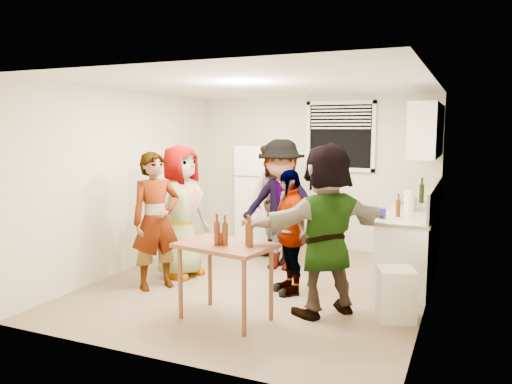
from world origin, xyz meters
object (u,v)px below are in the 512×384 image
at_px(kettle, 409,209).
at_px(guest_orange, 325,313).
at_px(blue_cup, 382,219).
at_px(trash_bin, 396,296).
at_px(guest_black, 289,292).
at_px(refrigerator, 263,197).
at_px(guest_back_left, 274,262).
at_px(beer_bottle_counter, 398,217).
at_px(red_cup, 220,244).
at_px(guest_grey, 182,275).
at_px(beer_bottle_table, 217,245).
at_px(guest_stripe, 158,287).
at_px(wine_bottle, 421,203).
at_px(guest_back_right, 281,268).
at_px(serving_table, 226,319).

height_order(kettle, guest_orange, kettle).
height_order(kettle, blue_cup, kettle).
relative_size(trash_bin, guest_black, 0.36).
xyz_separation_m(refrigerator, guest_back_left, (0.51, -0.81, -0.85)).
height_order(beer_bottle_counter, red_cup, beer_bottle_counter).
height_order(guest_grey, guest_black, guest_grey).
distance_m(trash_bin, beer_bottle_table, 1.93).
xyz_separation_m(trash_bin, guest_stripe, (-2.88, -0.11, -0.25)).
bearing_deg(beer_bottle_counter, blue_cup, -128.63).
distance_m(wine_bottle, beer_bottle_table, 3.61).
relative_size(wine_bottle, guest_back_left, 0.15).
xyz_separation_m(beer_bottle_table, guest_black, (0.36, 1.17, -0.81)).
distance_m(guest_stripe, guest_back_left, 1.91).
distance_m(red_cup, guest_back_right, 2.21).
height_order(beer_bottle_table, red_cup, beer_bottle_table).
relative_size(blue_cup, trash_bin, 0.24).
bearing_deg(blue_cup, trash_bin, -70.28).
bearing_deg(refrigerator, trash_bin, -43.63).
xyz_separation_m(kettle, guest_back_left, (-1.89, -0.17, -0.90)).
height_order(beer_bottle_counter, guest_back_right, beer_bottle_counter).
height_order(wine_bottle, red_cup, wine_bottle).
distance_m(beer_bottle_counter, guest_black, 1.62).
bearing_deg(guest_stripe, guest_back_left, 6.41).
bearing_deg(serving_table, blue_cup, 49.85).
xyz_separation_m(guest_back_left, guest_orange, (1.26, -1.69, 0.00)).
bearing_deg(refrigerator, guest_back_right, -56.13).
distance_m(kettle, guest_back_right, 1.95).
xyz_separation_m(kettle, guest_stripe, (-2.79, -1.85, -0.90)).
xyz_separation_m(kettle, serving_table, (-1.53, -2.44, -0.90)).
height_order(trash_bin, guest_back_right, trash_bin).
bearing_deg(guest_back_left, red_cup, -51.27).
relative_size(beer_bottle_counter, trash_bin, 0.39).
height_order(beer_bottle_table, guest_stripe, beer_bottle_table).
relative_size(serving_table, guest_orange, 0.52).
bearing_deg(guest_stripe, trash_bin, -53.18).
bearing_deg(guest_black, guest_orange, 9.21).
relative_size(wine_bottle, blue_cup, 2.13).
relative_size(beer_bottle_counter, guest_black, 0.14).
bearing_deg(beer_bottle_counter, guest_back_right, 171.58).
bearing_deg(red_cup, guest_back_left, 97.94).
bearing_deg(trash_bin, guest_back_right, 143.78).
relative_size(beer_bottle_counter, guest_stripe, 0.12).
xyz_separation_m(blue_cup, guest_back_right, (-1.46, 0.44, -0.90)).
height_order(refrigerator, red_cup, refrigerator).
bearing_deg(kettle, trash_bin, -91.40).
bearing_deg(guest_orange, guest_back_right, -102.39).
bearing_deg(wine_bottle, guest_grey, -145.83).
bearing_deg(guest_black, guest_stripe, -113.74).
bearing_deg(guest_stripe, beer_bottle_counter, -32.31).
bearing_deg(red_cup, beer_bottle_table, -100.16).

